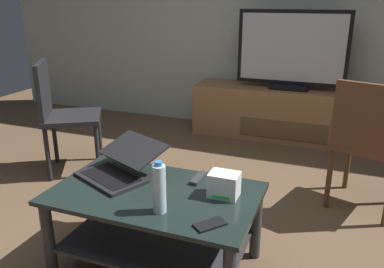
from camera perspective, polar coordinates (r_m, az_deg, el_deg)
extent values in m
plane|color=brown|center=(2.32, -3.86, -17.48)|extent=(7.68, 7.68, 0.00)
cube|color=black|center=(2.05, -5.40, -8.54)|extent=(1.05, 0.63, 0.02)
cube|color=#2D2D33|center=(2.19, -5.17, -15.01)|extent=(0.93, 0.55, 0.02)
cylinder|color=#2D2D33|center=(2.21, -19.97, -14.14)|extent=(0.06, 0.06, 0.42)
cylinder|color=#2D2D33|center=(2.57, -12.26, -8.42)|extent=(0.06, 0.06, 0.42)
cylinder|color=#2D2D33|center=(2.24, 9.23, -12.59)|extent=(0.06, 0.06, 0.42)
cube|color=olive|center=(4.14, 13.54, 2.86)|extent=(1.89, 0.46, 0.52)
cube|color=brown|center=(3.95, 12.94, 0.54)|extent=(0.85, 0.01, 0.18)
cube|color=black|center=(4.05, 13.81, 6.67)|extent=(0.37, 0.20, 0.05)
cube|color=black|center=(3.99, 14.25, 11.97)|extent=(1.05, 0.04, 0.71)
cube|color=#B2B7C1|center=(3.97, 14.20, 11.93)|extent=(0.98, 0.01, 0.63)
cube|color=#59331E|center=(2.89, 24.50, -1.38)|extent=(0.55, 0.55, 0.04)
cube|color=#59331E|center=(2.64, 23.99, 1.94)|extent=(0.41, 0.16, 0.44)
cylinder|color=#59331E|center=(3.19, 21.58, -3.70)|extent=(0.04, 0.04, 0.43)
cylinder|color=#59331E|center=(2.86, 19.16, -6.08)|extent=(0.04, 0.04, 0.43)
cube|color=black|center=(3.35, -16.87, 2.33)|extent=(0.60, 0.60, 0.04)
cube|color=black|center=(3.33, -20.67, 5.83)|extent=(0.25, 0.38, 0.45)
cylinder|color=black|center=(3.23, -13.46, -2.50)|extent=(0.04, 0.04, 0.44)
cylinder|color=black|center=(3.59, -13.20, -0.30)|extent=(0.04, 0.04, 0.44)
cylinder|color=black|center=(3.28, -20.10, -2.85)|extent=(0.04, 0.04, 0.44)
cylinder|color=black|center=(3.63, -19.18, -0.64)|extent=(0.04, 0.04, 0.44)
cube|color=black|center=(2.20, -11.65, -6.18)|extent=(0.44, 0.37, 0.02)
cube|color=black|center=(2.20, -11.67, -5.94)|extent=(0.38, 0.30, 0.00)
cube|color=black|center=(2.24, -8.47, -2.19)|extent=(0.44, 0.36, 0.09)
cube|color=silver|center=(2.24, -8.55, -2.24)|extent=(0.39, 0.32, 0.07)
cube|color=white|center=(1.97, 4.65, -7.30)|extent=(0.15, 0.11, 0.12)
cube|color=#19D84C|center=(1.94, 4.12, -9.07)|extent=(0.09, 0.00, 0.01)
cylinder|color=silver|center=(1.81, -4.76, -7.93)|extent=(0.06, 0.06, 0.23)
cylinder|color=blue|center=(1.76, -4.87, -4.29)|extent=(0.03, 0.03, 0.02)
cube|color=black|center=(1.76, 2.61, -12.91)|extent=(0.14, 0.15, 0.01)
cube|color=#2D2D30|center=(2.15, 0.97, -6.37)|extent=(0.05, 0.16, 0.02)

